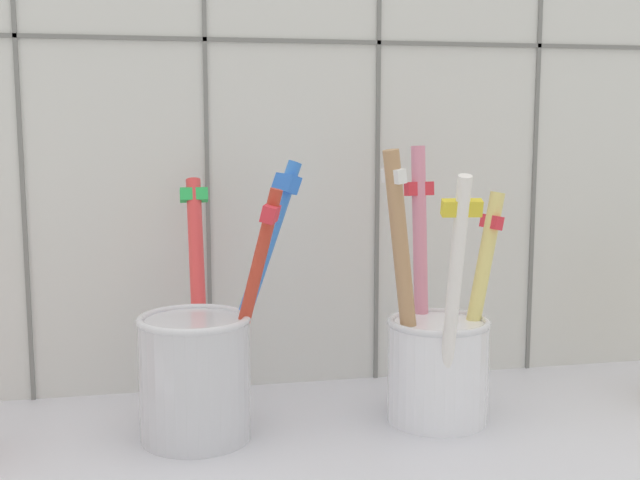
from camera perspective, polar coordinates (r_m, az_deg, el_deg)
The scene contains 4 objects.
counter_slab at distance 54.47cm, azimuth 0.28°, elevation -14.38°, with size 64.00×22.00×2.00cm, color silver.
tile_wall_back at distance 62.04cm, azimuth -1.99°, elevation 8.76°, with size 64.00×2.20×45.00cm.
toothbrush_cup_left at distance 53.02cm, azimuth -8.40°, elevation -8.64°, with size 10.95×11.14×17.47cm.
toothbrush_cup_right at distance 55.82cm, azimuth 8.13°, elevation -7.81°, with size 9.10×11.16×18.30cm.
Camera 1 is at (-10.25, -49.19, 22.02)cm, focal length 46.14 mm.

